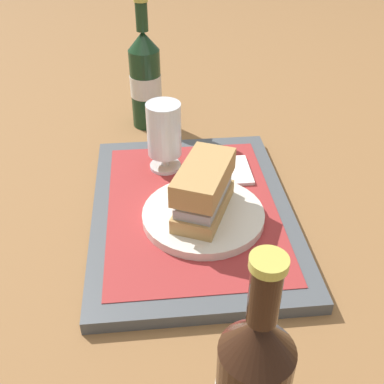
% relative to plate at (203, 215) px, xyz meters
% --- Properties ---
extents(ground_plane, '(3.00, 3.00, 0.00)m').
position_rel_plate_xyz_m(ground_plane, '(0.03, 0.01, -0.03)').
color(ground_plane, olive).
extents(tray, '(0.44, 0.32, 0.02)m').
position_rel_plate_xyz_m(tray, '(0.03, 0.01, -0.02)').
color(tray, '#4C5156').
rests_on(tray, ground_plane).
extents(placemat, '(0.38, 0.27, 0.00)m').
position_rel_plate_xyz_m(placemat, '(0.03, 0.01, -0.01)').
color(placemat, '#9E2D2D').
rests_on(placemat, tray).
extents(plate, '(0.19, 0.19, 0.01)m').
position_rel_plate_xyz_m(plate, '(0.00, 0.00, 0.00)').
color(plate, silver).
rests_on(plate, placemat).
extents(sandwich, '(0.14, 0.11, 0.08)m').
position_rel_plate_xyz_m(sandwich, '(0.00, -0.00, 0.05)').
color(sandwich, tan).
rests_on(sandwich, plate).
extents(beer_glass, '(0.06, 0.06, 0.12)m').
position_rel_plate_xyz_m(beer_glass, '(0.15, 0.05, 0.06)').
color(beer_glass, silver).
rests_on(beer_glass, placemat).
extents(napkin_folded, '(0.09, 0.07, 0.01)m').
position_rel_plate_xyz_m(napkin_folded, '(0.13, -0.06, -0.00)').
color(napkin_folded, white).
rests_on(napkin_folded, placemat).
extents(beer_bottle, '(0.07, 0.07, 0.27)m').
position_rel_plate_xyz_m(beer_bottle, '(0.37, 0.08, 0.08)').
color(beer_bottle, '#19381E').
rests_on(beer_bottle, ground_plane).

